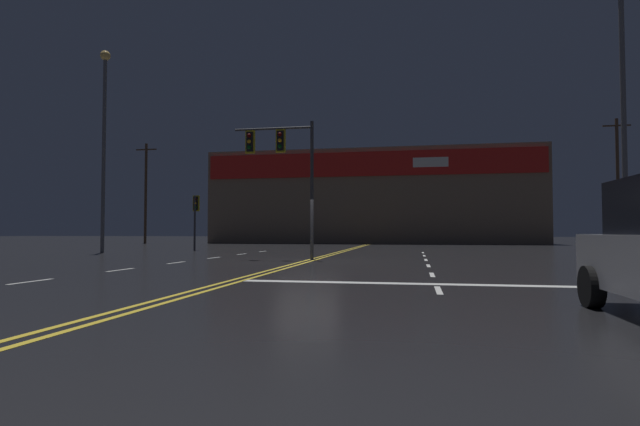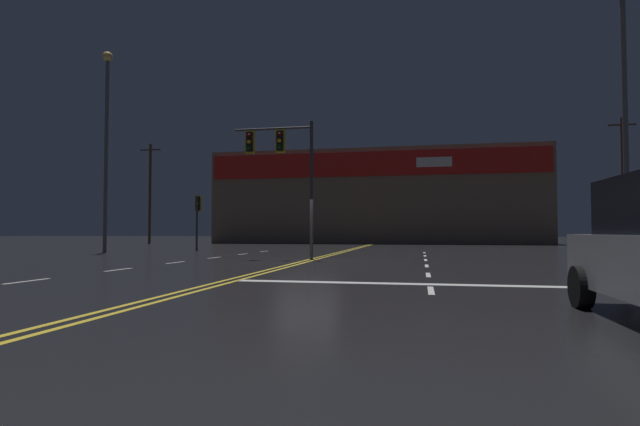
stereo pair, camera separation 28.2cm
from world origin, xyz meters
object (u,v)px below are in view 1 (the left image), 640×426
(traffic_signal_median, at_px, (281,155))
(streetlight_far_left, at_px, (623,84))
(streetlight_near_left, at_px, (104,126))
(traffic_signal_corner_northwest, at_px, (196,210))

(traffic_signal_median, relative_size, streetlight_far_left, 0.51)
(traffic_signal_median, distance_m, streetlight_near_left, 12.66)
(streetlight_near_left, distance_m, streetlight_far_left, 25.46)
(traffic_signal_corner_northwest, distance_m, streetlight_far_left, 23.36)
(traffic_signal_median, bearing_deg, traffic_signal_corner_northwest, 131.88)
(traffic_signal_median, relative_size, traffic_signal_corner_northwest, 1.69)
(traffic_signal_corner_northwest, bearing_deg, streetlight_near_left, -130.99)
(traffic_signal_corner_northwest, height_order, streetlight_near_left, streetlight_near_left)
(streetlight_near_left, height_order, streetlight_far_left, streetlight_near_left)
(traffic_signal_median, distance_m, traffic_signal_corner_northwest, 11.94)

